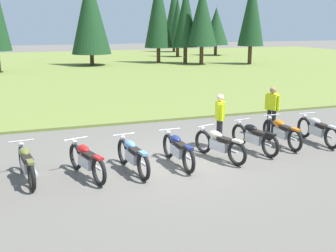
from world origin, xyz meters
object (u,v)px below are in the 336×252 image
at_px(motorcycle_sky_blue, 133,155).
at_px(motorcycle_black, 254,137).
at_px(rider_near_row_end, 220,117).
at_px(rider_checking_bike, 272,108).
at_px(motorcycle_red, 86,160).
at_px(motorcycle_silver, 317,130).
at_px(motorcycle_navy, 178,149).
at_px(motorcycle_olive, 26,163).
at_px(motorcycle_cream, 219,144).
at_px(motorcycle_orange, 281,132).

height_order(motorcycle_sky_blue, motorcycle_black, same).
relative_size(motorcycle_black, rider_near_row_end, 1.25).
bearing_deg(rider_checking_bike, motorcycle_red, -163.67).
bearing_deg(motorcycle_silver, motorcycle_navy, -174.31).
xyz_separation_m(motorcycle_olive, motorcycle_navy, (3.90, -0.17, 0.00)).
bearing_deg(motorcycle_cream, motorcycle_sky_blue, -176.27).
relative_size(motorcycle_silver, rider_near_row_end, 1.26).
bearing_deg(motorcycle_cream, motorcycle_navy, -176.38).
distance_m(motorcycle_sky_blue, motorcycle_navy, 1.29).
height_order(motorcycle_cream, motorcycle_black, same).
bearing_deg(motorcycle_silver, motorcycle_orange, 173.02).
xyz_separation_m(motorcycle_cream, rider_near_row_end, (0.54, 1.08, 0.51)).
bearing_deg(motorcycle_orange, motorcycle_navy, -170.14).
bearing_deg(rider_near_row_end, motorcycle_sky_blue, -158.27).
height_order(motorcycle_olive, motorcycle_sky_blue, same).
bearing_deg(rider_near_row_end, motorcycle_cream, -116.80).
height_order(motorcycle_orange, rider_near_row_end, rider_near_row_end).
bearing_deg(rider_near_row_end, motorcycle_navy, -147.71).
distance_m(motorcycle_cream, motorcycle_orange, 2.53).
xyz_separation_m(motorcycle_navy, rider_near_row_end, (1.83, 1.16, 0.51)).
distance_m(motorcycle_olive, motorcycle_cream, 5.19).
xyz_separation_m(motorcycle_sky_blue, rider_near_row_end, (3.12, 1.25, 0.51)).
relative_size(motorcycle_red, motorcycle_silver, 0.98).
bearing_deg(rider_checking_bike, motorcycle_silver, -59.27).
bearing_deg(motorcycle_cream, motorcycle_olive, 179.07).
bearing_deg(rider_checking_bike, motorcycle_sky_blue, -160.23).
bearing_deg(motorcycle_navy, motorcycle_cream, 3.62).
height_order(motorcycle_sky_blue, motorcycle_navy, same).
relative_size(motorcycle_cream, motorcycle_silver, 0.97).
distance_m(motorcycle_red, rider_checking_bike, 6.97).
height_order(motorcycle_red, motorcycle_navy, same).
bearing_deg(motorcycle_cream, motorcycle_red, -177.69).
relative_size(motorcycle_navy, rider_near_row_end, 1.26).
xyz_separation_m(motorcycle_orange, rider_checking_bike, (0.43, 1.23, 0.51)).
distance_m(motorcycle_red, motorcycle_black, 5.11).
relative_size(motorcycle_sky_blue, motorcycle_cream, 1.03).
relative_size(motorcycle_red, motorcycle_sky_blue, 0.98).
distance_m(motorcycle_black, rider_near_row_end, 1.20).
relative_size(motorcycle_olive, motorcycle_orange, 1.00).
relative_size(motorcycle_red, rider_checking_bike, 1.23).
bearing_deg(motorcycle_olive, rider_near_row_end, 9.83).
height_order(motorcycle_cream, motorcycle_silver, same).
distance_m(motorcycle_cream, motorcycle_silver, 3.75).
distance_m(motorcycle_red, rider_near_row_end, 4.51).
bearing_deg(motorcycle_red, motorcycle_olive, 170.54).
height_order(motorcycle_black, rider_near_row_end, rider_near_row_end).
bearing_deg(motorcycle_navy, motorcycle_silver, 5.69).
xyz_separation_m(motorcycle_red, motorcycle_silver, (7.49, 0.57, 0.00)).
distance_m(motorcycle_orange, motorcycle_silver, 1.26).
bearing_deg(motorcycle_sky_blue, motorcycle_cream, 3.73).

